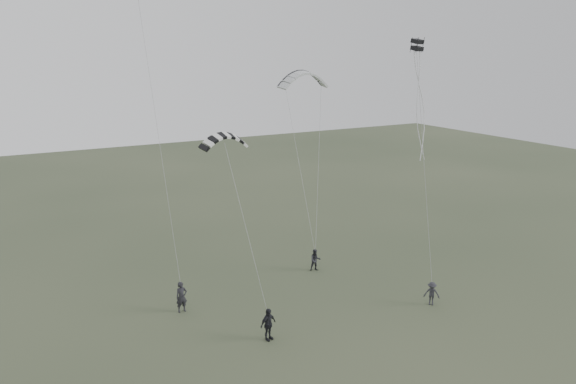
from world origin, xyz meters
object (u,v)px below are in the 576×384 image
flyer_far (432,293)px  kite_pale_large (304,73)px  flyer_left (182,297)px  kite_striped (224,135)px  kite_box (417,45)px  flyer_center (268,324)px  flyer_right (315,260)px

flyer_far → kite_pale_large: kite_pale_large is taller
flyer_left → flyer_far: 15.98m
flyer_left → flyer_far: (14.42, -6.88, -0.21)m
kite_striped → kite_box: kite_box is taller
flyer_far → kite_box: size_ratio=2.23×
flyer_center → kite_striped: kite_striped is taller
flyer_center → flyer_far: 11.33m
kite_striped → kite_box: 14.19m
flyer_left → flyer_center: bearing=-63.1°
flyer_center → kite_pale_large: (10.26, 13.58, 13.31)m
flyer_left → flyer_right: bearing=7.3°
flyer_left → flyer_far: size_ratio=1.26×
kite_pale_large → kite_striped: size_ratio=1.59×
flyer_left → kite_pale_large: bearing=28.6°
kite_striped → kite_pale_large: bearing=36.6°
flyer_far → kite_striped: kite_striped is taller
kite_pale_large → kite_box: 11.25m
kite_pale_large → flyer_far: bearing=-92.6°
kite_box → flyer_far: bearing=-111.0°
flyer_right → flyer_center: flyer_center is taller
flyer_center → kite_box: kite_box is taller
kite_pale_large → kite_box: (2.02, -10.87, 2.06)m
kite_pale_large → kite_striped: 15.54m
flyer_right → kite_striped: (-8.76, -4.22, 10.53)m
flyer_far → flyer_right: bearing=156.5°
kite_box → kite_striped: bearing=171.3°
flyer_right → flyer_far: 9.27m
flyer_right → flyer_center: 10.79m
flyer_left → kite_striped: size_ratio=0.70×
kite_pale_large → kite_striped: bearing=-144.1°
flyer_right → kite_box: 16.83m
kite_striped → flyer_center: bearing=-78.9°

